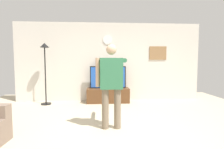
# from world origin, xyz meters

# --- Properties ---
(ground_plane) EXTENTS (8.40, 8.40, 0.00)m
(ground_plane) POSITION_xyz_m (0.00, 0.00, 0.00)
(ground_plane) COLOR beige
(back_wall) EXTENTS (6.40, 0.10, 2.70)m
(back_wall) POSITION_xyz_m (0.00, 2.95, 1.35)
(back_wall) COLOR silver
(back_wall) RESTS_ON ground_plane
(tv_stand) EXTENTS (1.41, 0.50, 0.48)m
(tv_stand) POSITION_xyz_m (-0.05, 2.60, 0.24)
(tv_stand) COLOR brown
(tv_stand) RESTS_ON ground_plane
(television) EXTENTS (1.20, 0.07, 0.74)m
(television) POSITION_xyz_m (-0.05, 2.65, 0.85)
(television) COLOR black
(television) RESTS_ON tv_stand
(wall_clock) EXTENTS (0.31, 0.03, 0.31)m
(wall_clock) POSITION_xyz_m (-0.05, 2.89, 2.12)
(wall_clock) COLOR white
(framed_picture) EXTENTS (0.60, 0.04, 0.47)m
(framed_picture) POSITION_xyz_m (1.72, 2.90, 1.67)
(framed_picture) COLOR #997047
(floor_lamp) EXTENTS (0.32, 0.32, 1.95)m
(floor_lamp) POSITION_xyz_m (-2.05, 2.47, 1.40)
(floor_lamp) COLOR black
(floor_lamp) RESTS_ON ground_plane
(person_standing_nearer_lamp) EXTENTS (0.64, 0.78, 1.73)m
(person_standing_nearer_lamp) POSITION_xyz_m (-0.09, 0.32, 0.99)
(person_standing_nearer_lamp) COLOR #7A6B56
(person_standing_nearer_lamp) RESTS_ON ground_plane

